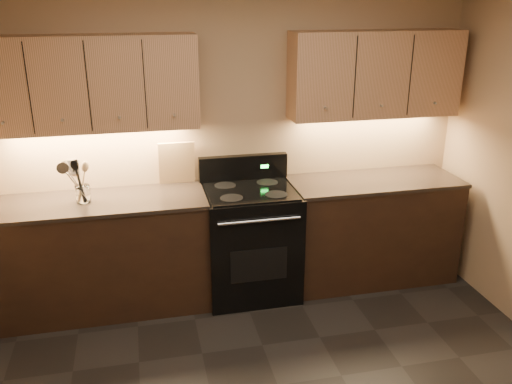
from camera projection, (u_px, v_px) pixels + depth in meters
The scene contains 14 objects.
wall_back at pixel (233, 136), 4.54m from camera, with size 4.00×0.04×2.60m, color #A48060.
counter_left at pixel (106, 254), 4.33m from camera, with size 1.62×0.62×0.93m.
counter_right at pixel (371, 229), 4.80m from camera, with size 1.46×0.62×0.93m.
stove at pixel (250, 240), 4.55m from camera, with size 0.76×0.68×1.14m.
upper_cab_left at pixel (89, 84), 4.01m from camera, with size 1.60×0.30×0.70m, color tan.
upper_cab_right at pixel (375, 74), 4.48m from camera, with size 1.44×0.30×0.70m, color tan.
outlet_plate at pixel (73, 167), 4.33m from camera, with size 0.09×0.01×0.12m, color #B2B5BA.
utensil_crock at pixel (83, 194), 4.11m from camera, with size 0.14×0.14×0.14m.
cutting_board at pixel (177, 163), 4.46m from camera, with size 0.30×0.02×0.38m, color tan.
wooden_spoon at pixel (78, 182), 4.07m from camera, with size 0.06×0.06×0.29m, color tan, non-canonical shape.
black_spoon at pixel (82, 178), 4.07m from camera, with size 0.06×0.06×0.36m, color black, non-canonical shape.
black_turner at pixel (83, 180), 4.05m from camera, with size 0.08×0.08×0.34m, color black, non-canonical shape.
steel_spatula at pixel (84, 178), 4.07m from camera, with size 0.08×0.08×0.36m, color silver, non-canonical shape.
steel_skimmer at pixel (86, 180), 4.06m from camera, with size 0.09×0.09×0.34m, color silver, non-canonical shape.
Camera 1 is at (-0.78, -2.36, 2.43)m, focal length 38.00 mm.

